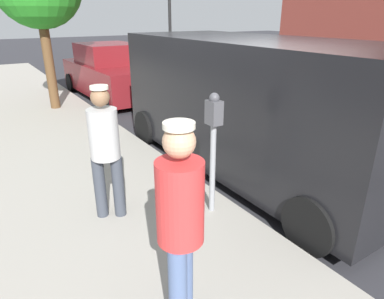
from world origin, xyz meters
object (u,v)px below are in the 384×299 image
parking_meter_near (213,134)px  parked_sedan_behind (112,73)px  pedestrian_in_gray (105,146)px  parked_van (253,103)px  pedestrian_in_red (180,221)px

parking_meter_near → parked_sedan_behind: (-1.51, -7.52, -0.43)m
pedestrian_in_gray → parked_sedan_behind: pedestrian_in_gray is taller
parked_sedan_behind → pedestrian_in_gray: bearing=69.2°
parked_van → pedestrian_in_red: bearing=39.1°
pedestrian_in_gray → parked_sedan_behind: 7.41m
pedestrian_in_red → pedestrian_in_gray: 1.85m
pedestrian_in_red → parked_van: (-2.71, -2.21, 0.03)m
pedestrian_in_red → parked_sedan_behind: (-2.72, -8.77, -0.38)m
parked_van → pedestrian_in_gray: bearing=7.9°
parking_meter_near → parked_van: 1.78m
pedestrian_in_red → parked_sedan_behind: bearing=-107.2°
pedestrian_in_gray → parked_van: parked_van is taller
pedestrian_in_red → pedestrian_in_gray: bearing=-92.9°
parking_meter_near → pedestrian_in_gray: pedestrian_in_gray is taller
parked_van → parking_meter_near: bearing=32.4°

